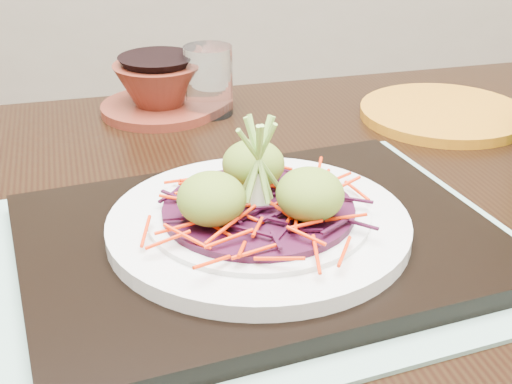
{
  "coord_description": "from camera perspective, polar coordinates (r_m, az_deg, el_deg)",
  "views": [
    {
      "loc": [
        0.0,
        -0.54,
        1.03
      ],
      "look_at": [
        0.06,
        -0.02,
        0.77
      ],
      "focal_mm": 50.0,
      "sensor_mm": 36.0,
      "label": 1
    }
  ],
  "objects": [
    {
      "name": "carrot_julienne",
      "position": [
        0.57,
        0.2,
        -0.74
      ],
      "size": [
        0.19,
        0.19,
        0.01
      ],
      "primitive_type": null,
      "color": "red",
      "rests_on": "cabbage_bed"
    },
    {
      "name": "dining_table",
      "position": [
        0.7,
        1.06,
        -8.77
      ],
      "size": [
        1.26,
        0.94,
        0.72
      ],
      "rotation": [
        0.0,
        0.0,
        0.16
      ],
      "color": "black",
      "rests_on": "ground"
    },
    {
      "name": "cabbage_bed",
      "position": [
        0.58,
        0.2,
        -1.41
      ],
      "size": [
        0.16,
        0.16,
        0.01
      ],
      "primitive_type": "cylinder",
      "color": "#390B21",
      "rests_on": "white_plate"
    },
    {
      "name": "white_plate",
      "position": [
        0.58,
        0.2,
        -2.5
      ],
      "size": [
        0.25,
        0.25,
        0.02
      ],
      "color": "silver",
      "rests_on": "serving_tray"
    },
    {
      "name": "guacamole_scoops",
      "position": [
        0.56,
        0.21,
        0.53
      ],
      "size": [
        0.13,
        0.12,
        0.04
      ],
      "color": "olive",
      "rests_on": "cabbage_bed"
    },
    {
      "name": "serving_tray",
      "position": [
        0.59,
        0.2,
        -3.92
      ],
      "size": [
        0.44,
        0.37,
        0.02
      ],
      "primitive_type": "cube",
      "rotation": [
        0.0,
        0.0,
        0.26
      ],
      "color": "black",
      "rests_on": "placemat"
    },
    {
      "name": "scallion_garnish",
      "position": [
        0.56,
        0.21,
        2.3
      ],
      "size": [
        0.06,
        0.06,
        0.09
      ],
      "primitive_type": null,
      "color": "#83B448",
      "rests_on": "cabbage_bed"
    },
    {
      "name": "yellow_plate",
      "position": [
        0.91,
        14.76,
        6.11
      ],
      "size": [
        0.27,
        0.27,
        0.01
      ],
      "primitive_type": "cylinder",
      "rotation": [
        0.0,
        0.0,
        0.41
      ],
      "color": "#B46B14",
      "rests_on": "dining_table"
    },
    {
      "name": "placemat",
      "position": [
        0.59,
        0.2,
        -4.79
      ],
      "size": [
        0.51,
        0.44,
        0.0
      ],
      "primitive_type": "cube",
      "rotation": [
        0.0,
        0.0,
        0.26
      ],
      "color": "#7FA48F",
      "rests_on": "dining_table"
    },
    {
      "name": "terracotta_bowl_set",
      "position": [
        0.9,
        -7.76,
        8.03
      ],
      "size": [
        0.17,
        0.17,
        0.06
      ],
      "rotation": [
        0.0,
        0.0,
        0.19
      ],
      "color": "#5D2216",
      "rests_on": "dining_table"
    },
    {
      "name": "water_glass",
      "position": [
        0.89,
        -3.82,
        8.88
      ],
      "size": [
        0.07,
        0.07,
        0.09
      ],
      "primitive_type": "cylinder",
      "rotation": [
        0.0,
        0.0,
        0.18
      ],
      "color": "white",
      "rests_on": "dining_table"
    }
  ]
}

